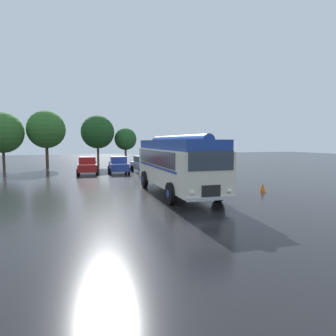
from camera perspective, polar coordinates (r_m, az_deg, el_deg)
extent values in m
plane|color=black|center=(18.72, 2.40, -4.54)|extent=(120.00, 120.00, 0.00)
cube|color=silver|center=(18.10, 1.51, 0.24)|extent=(2.80, 10.07, 2.10)
cube|color=#1E3D93|center=(18.03, 1.52, 4.45)|extent=(2.59, 9.86, 0.56)
cylinder|color=#1E3D93|center=(18.03, 1.52, 5.28)|extent=(0.88, 9.51, 0.60)
cube|color=#2D3842|center=(18.77, 4.90, 2.14)|extent=(0.27, 8.00, 0.84)
cube|color=#2D3842|center=(17.99, -2.62, 2.02)|extent=(0.27, 8.00, 0.84)
cube|color=#1E3D93|center=(18.71, 4.99, 0.47)|extent=(0.27, 8.20, 0.12)
cube|color=#1E3D93|center=(17.93, -2.52, 0.29)|extent=(0.27, 8.20, 0.12)
cube|color=#2D3842|center=(13.39, 8.28, 1.37)|extent=(2.20, 0.10, 0.88)
cube|color=black|center=(13.54, 8.21, -4.42)|extent=(0.90, 0.09, 0.56)
cube|color=silver|center=(13.58, 8.23, -5.81)|extent=(2.38, 0.17, 0.16)
sphere|color=white|center=(13.94, 11.59, -4.33)|extent=(0.22, 0.22, 0.22)
sphere|color=white|center=(13.19, 4.67, -4.77)|extent=(0.22, 0.22, 0.22)
cylinder|color=black|center=(15.86, 9.53, -4.33)|extent=(0.31, 1.11, 1.10)
cylinder|color=#1E3D93|center=(15.86, 9.53, -4.33)|extent=(0.33, 0.39, 0.39)
cylinder|color=black|center=(14.91, 0.50, -4.87)|extent=(0.31, 1.11, 1.10)
cylinder|color=#1E3D93|center=(14.91, 0.50, -4.87)|extent=(0.33, 0.39, 0.39)
cylinder|color=black|center=(21.35, 2.37, -1.87)|extent=(0.31, 1.11, 1.10)
cylinder|color=#1E3D93|center=(21.35, 2.37, -1.87)|extent=(0.33, 0.39, 0.39)
cylinder|color=black|center=(20.65, -4.47, -2.11)|extent=(0.31, 1.11, 1.10)
cylinder|color=#1E3D93|center=(20.65, -4.47, -2.11)|extent=(0.33, 0.39, 0.39)
cube|color=maroon|center=(30.06, -15.07, 0.20)|extent=(2.01, 4.32, 0.70)
cube|color=maroon|center=(30.17, -15.10, 1.49)|extent=(1.66, 2.29, 0.64)
cube|color=#2D3842|center=(30.16, -13.66, 1.52)|extent=(0.17, 1.93, 0.50)
cube|color=#2D3842|center=(30.19, -16.54, 1.46)|extent=(0.17, 1.93, 0.50)
cylinder|color=black|center=(28.80, -13.34, -0.67)|extent=(0.25, 0.65, 0.64)
cylinder|color=black|center=(28.83, -16.84, -0.74)|extent=(0.25, 0.65, 0.64)
cylinder|color=black|center=(31.39, -13.42, -0.21)|extent=(0.25, 0.65, 0.64)
cylinder|color=black|center=(31.42, -16.63, -0.28)|extent=(0.25, 0.65, 0.64)
cube|color=navy|center=(30.11, -9.41, 0.31)|extent=(2.02, 4.32, 0.70)
cube|color=navy|center=(30.21, -9.45, 1.60)|extent=(1.66, 2.29, 0.64)
cube|color=#2D3842|center=(30.28, -8.02, 1.63)|extent=(0.17, 1.93, 0.50)
cube|color=#2D3842|center=(30.16, -10.89, 1.57)|extent=(0.17, 1.93, 0.50)
cylinder|color=black|center=(28.93, -7.45, -0.55)|extent=(0.25, 0.65, 0.64)
cylinder|color=black|center=(28.78, -10.93, -0.63)|extent=(0.25, 0.65, 0.64)
cylinder|color=black|center=(31.51, -8.00, -0.10)|extent=(0.25, 0.65, 0.64)
cylinder|color=black|center=(31.37, -11.20, -0.17)|extent=(0.25, 0.65, 0.64)
cube|color=silver|center=(30.59, -4.53, 0.44)|extent=(2.16, 4.37, 0.70)
cube|color=silver|center=(30.69, -4.63, 1.70)|extent=(1.73, 2.34, 0.64)
cube|color=#2D3842|center=(30.96, -3.32, 1.74)|extent=(0.24, 1.92, 0.50)
cube|color=#2D3842|center=(30.43, -5.97, 1.66)|extent=(0.24, 1.92, 0.50)
cylinder|color=black|center=(29.74, -2.06, -0.36)|extent=(0.27, 0.66, 0.64)
cylinder|color=black|center=(29.11, -5.25, -0.50)|extent=(0.27, 0.66, 0.64)
cylinder|color=black|center=(32.15, -3.87, 0.04)|extent=(0.27, 0.66, 0.64)
cylinder|color=black|center=(31.56, -6.85, -0.08)|extent=(0.27, 0.66, 0.64)
cube|color=#4C5156|center=(31.60, -0.14, 0.60)|extent=(2.10, 4.34, 0.70)
cube|color=#4C5156|center=(31.70, -0.25, 1.83)|extent=(1.70, 2.32, 0.64)
cube|color=#2D3842|center=(32.01, 0.99, 1.86)|extent=(0.21, 1.93, 0.50)
cube|color=#2D3842|center=(31.40, -1.52, 1.79)|extent=(0.21, 1.93, 0.50)
cylinder|color=black|center=(30.83, 2.33, -0.17)|extent=(0.26, 0.66, 0.64)
cylinder|color=black|center=(30.09, -0.67, -0.29)|extent=(0.26, 0.66, 0.64)
cylinder|color=black|center=(33.18, 0.34, 0.20)|extent=(0.26, 0.66, 0.64)
cylinder|color=black|center=(32.49, -2.49, 0.10)|extent=(0.26, 0.66, 0.64)
cylinder|color=#4C3823|center=(37.34, -28.81, 1.50)|extent=(0.28, 0.28, 2.43)
sphere|color=#336B28|center=(37.30, -29.00, 5.91)|extent=(4.43, 4.43, 4.43)
sphere|color=#336B28|center=(37.50, -29.11, 6.48)|extent=(3.33, 3.33, 3.33)
cylinder|color=#4C3823|center=(37.64, -22.04, 2.14)|extent=(0.34, 0.34, 2.90)
sphere|color=#336B28|center=(37.63, -22.19, 6.82)|extent=(4.34, 4.34, 4.34)
sphere|color=#336B28|center=(37.28, -22.62, 6.38)|extent=(3.30, 3.30, 3.30)
cylinder|color=#4C3823|center=(38.34, -13.16, 2.32)|extent=(0.27, 0.27, 2.77)
sphere|color=#1E4C1E|center=(38.32, -13.25, 6.69)|extent=(4.09, 4.09, 4.09)
sphere|color=#1E4C1E|center=(38.69, -13.17, 6.89)|extent=(3.25, 3.25, 3.25)
cylinder|color=#4C3823|center=(38.86, -8.06, 2.16)|extent=(0.27, 0.27, 2.40)
sphere|color=#235623|center=(38.82, -8.10, 5.48)|extent=(2.81, 2.81, 2.81)
sphere|color=#235623|center=(38.97, -7.67, 5.08)|extent=(2.05, 2.05, 2.05)
cone|color=orange|center=(19.48, 17.58, -3.58)|extent=(0.36, 0.36, 0.55)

